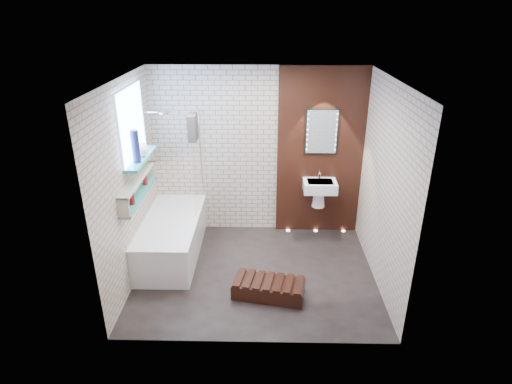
{
  "coord_description": "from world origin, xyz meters",
  "views": [
    {
      "loc": [
        0.1,
        -4.86,
        3.38
      ],
      "look_at": [
        0.0,
        0.15,
        1.15
      ],
      "focal_mm": 29.75,
      "sensor_mm": 36.0,
      "label": 1
    }
  ],
  "objects_px": {
    "bath_screen": "(197,163)",
    "led_mirror": "(322,132)",
    "bathtub": "(172,237)",
    "walnut_step": "(269,289)",
    "washbasin": "(319,190)"
  },
  "relations": [
    {
      "from": "bath_screen",
      "to": "washbasin",
      "type": "distance_m",
      "value": 1.89
    },
    {
      "from": "bathtub",
      "to": "led_mirror",
      "type": "height_order",
      "value": "led_mirror"
    },
    {
      "from": "led_mirror",
      "to": "walnut_step",
      "type": "distance_m",
      "value": 2.44
    },
    {
      "from": "bathtub",
      "to": "led_mirror",
      "type": "bearing_deg",
      "value": 19.78
    },
    {
      "from": "bathtub",
      "to": "walnut_step",
      "type": "xyz_separation_m",
      "value": [
        1.4,
        -0.93,
        -0.19
      ]
    },
    {
      "from": "bath_screen",
      "to": "led_mirror",
      "type": "bearing_deg",
      "value": 10.66
    },
    {
      "from": "bath_screen",
      "to": "led_mirror",
      "type": "xyz_separation_m",
      "value": [
        1.82,
        0.34,
        0.37
      ]
    },
    {
      "from": "walnut_step",
      "to": "bathtub",
      "type": "bearing_deg",
      "value": 146.25
    },
    {
      "from": "bathtub",
      "to": "walnut_step",
      "type": "relative_size",
      "value": 1.97
    },
    {
      "from": "bath_screen",
      "to": "washbasin",
      "type": "bearing_deg",
      "value": 5.78
    },
    {
      "from": "bathtub",
      "to": "bath_screen",
      "type": "xyz_separation_m",
      "value": [
        0.35,
        0.44,
        0.99
      ]
    },
    {
      "from": "bathtub",
      "to": "washbasin",
      "type": "relative_size",
      "value": 3.0
    },
    {
      "from": "washbasin",
      "to": "walnut_step",
      "type": "distance_m",
      "value": 1.87
    },
    {
      "from": "led_mirror",
      "to": "walnut_step",
      "type": "relative_size",
      "value": 0.79
    },
    {
      "from": "led_mirror",
      "to": "bath_screen",
      "type": "bearing_deg",
      "value": -169.34
    }
  ]
}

